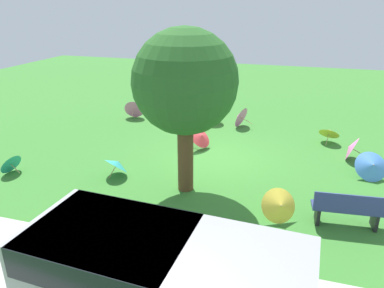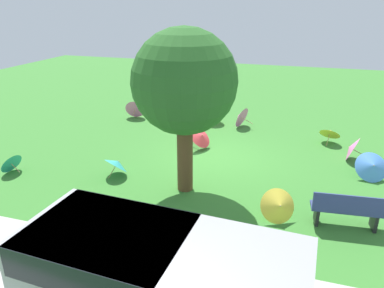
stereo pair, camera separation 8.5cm
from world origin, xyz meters
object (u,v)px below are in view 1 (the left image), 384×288
park_bench (348,209)px  parasol_pink_2 (350,148)px  parasol_yellow_0 (329,132)px  parasol_red_0 (201,136)px  parasol_pink_1 (134,108)px  parasol_blue_1 (372,166)px  parasol_orange_0 (212,111)px  van_dark (154,271)px  shade_tree (185,83)px  parasol_teal_0 (117,164)px  parasol_orange_1 (161,113)px  parasol_yellow_1 (280,206)px  parasol_pink_0 (239,116)px  parasol_teal_1 (10,163)px

park_bench → parasol_pink_2: size_ratio=1.76×
parasol_yellow_0 → parasol_red_0: parasol_red_0 is taller
park_bench → parasol_yellow_0: park_bench is taller
parasol_yellow_0 → parasol_pink_1: (8.30, -0.76, 0.02)m
parasol_blue_1 → parasol_pink_1: bearing=-20.8°
parasol_orange_0 → van_dark: bearing=98.7°
shade_tree → parasol_teal_0: bearing=-5.0°
parasol_orange_1 → parasol_red_0: 3.64m
shade_tree → parasol_pink_2: shade_tree is taller
parasol_pink_1 → parasol_yellow_1: parasol_pink_1 is taller
van_dark → parasol_pink_0: (0.34, -10.23, -0.46)m
shade_tree → parasol_orange_0: bearing=-83.0°
parasol_orange_0 → parasol_yellow_1: bearing=116.0°
parasol_teal_0 → shade_tree: bearing=175.0°
van_dark → parasol_orange_1: van_dark is taller
park_bench → parasol_pink_2: bearing=-96.2°
van_dark → parasol_pink_0: bearing=-88.1°
parasol_yellow_0 → parasol_yellow_1: (1.40, 5.87, 0.00)m
parasol_yellow_0 → parasol_pink_1: parasol_pink_1 is taller
van_dark → parasol_blue_1: size_ratio=4.29×
van_dark → parasol_orange_1: bearing=-69.4°
shade_tree → parasol_blue_1: bearing=-156.9°
park_bench → parasol_teal_0: park_bench is taller
parasol_pink_2 → parasol_orange_1: 7.82m
parasol_yellow_0 → parasol_pink_2: 1.56m
parasol_pink_1 → van_dark: bearing=116.8°
parasol_teal_0 → parasol_pink_2: size_ratio=1.11×
parasol_teal_1 → parasol_pink_1: bearing=-100.8°
parasol_pink_0 → parasol_teal_0: parasol_pink_0 is taller
park_bench → parasol_orange_0: bearing=-54.0°
parasol_orange_0 → parasol_orange_1: bearing=12.4°
van_dark → parasol_orange_0: size_ratio=4.49×
parasol_orange_0 → parasol_yellow_1: size_ratio=1.01×
parasol_pink_0 → parasol_yellow_0: (-3.54, 0.87, -0.03)m
shade_tree → parasol_yellow_1: shade_tree is taller
park_bench → parasol_pink_0: 7.49m
parasol_blue_1 → parasol_teal_0: bearing=15.1°
parasol_orange_0 → parasol_yellow_1: 7.76m
parasol_orange_0 → parasol_blue_1: parasol_orange_0 is taller
parasol_teal_1 → shade_tree: bearing=-173.7°
parasol_pink_1 → parasol_blue_1: 10.02m
parasol_orange_0 → parasol_blue_1: (-5.86, 3.91, -0.08)m
parasol_yellow_0 → parasol_pink_2: (-0.59, 1.44, 0.00)m
parasol_pink_2 → parasol_teal_1: (10.10, 4.14, -0.09)m
parasol_pink_0 → parasol_orange_0: 1.28m
shade_tree → parasol_blue_1: shade_tree is taller
parasol_teal_0 → parasol_pink_1: bearing=-69.9°
park_bench → shade_tree: shade_tree is taller
parasol_orange_1 → parasol_blue_1: parasol_blue_1 is taller
parasol_pink_0 → parasol_teal_0: bearing=64.1°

